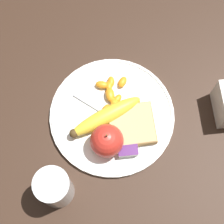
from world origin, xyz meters
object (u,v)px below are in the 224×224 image
object	(u,v)px
banana	(105,117)
fork	(110,115)
plate	(112,115)
bread_slice	(132,125)
apple	(107,141)
juice_glass	(55,188)
jam_packet	(128,149)

from	to	relation	value
banana	fork	size ratio (longest dim) A/B	1.23
plate	bread_slice	bearing A→B (deg)	141.51
apple	banana	world-z (taller)	apple
juice_glass	jam_packet	world-z (taller)	juice_glass
juice_glass	fork	world-z (taller)	juice_glass
banana	jam_packet	distance (m)	0.09
juice_glass	banana	bearing A→B (deg)	-128.14
juice_glass	jam_packet	size ratio (longest dim) A/B	2.44
bread_slice	apple	bearing A→B (deg)	31.87
juice_glass	fork	distance (m)	0.20
banana	bread_slice	world-z (taller)	banana
fork	bread_slice	bearing A→B (deg)	3.98
bread_slice	jam_packet	size ratio (longest dim) A/B	2.37
apple	plate	bearing A→B (deg)	-104.77
plate	banana	size ratio (longest dim) A/B	1.63
apple	fork	xyz separation A→B (m)	(-0.01, -0.07, -0.03)
plate	banana	bearing A→B (deg)	28.67
apple	jam_packet	distance (m)	0.05
apple	jam_packet	size ratio (longest dim) A/B	1.87
plate	juice_glass	xyz separation A→B (m)	(0.13, 0.16, 0.04)
plate	banana	xyz separation A→B (m)	(0.02, 0.01, 0.02)
fork	plate	bearing A→B (deg)	43.87
juice_glass	bread_slice	world-z (taller)	juice_glass
apple	jam_packet	bearing A→B (deg)	160.65
plate	bread_slice	world-z (taller)	bread_slice
bread_slice	juice_glass	bearing A→B (deg)	35.75
plate	juice_glass	size ratio (longest dim) A/B	2.68
banana	juice_glass	bearing A→B (deg)	51.86
bread_slice	fork	size ratio (longest dim) A/B	0.73
bread_slice	jam_packet	xyz separation A→B (m)	(0.02, 0.05, -0.00)
juice_glass	fork	size ratio (longest dim) A/B	0.75
bread_slice	jam_packet	distance (m)	0.05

